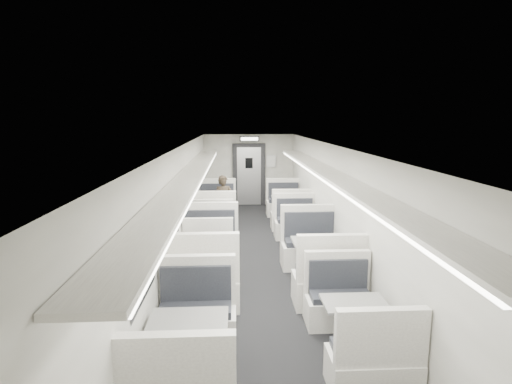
{
  "coord_description": "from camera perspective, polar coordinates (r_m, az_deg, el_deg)",
  "views": [
    {
      "loc": [
        -0.47,
        -7.41,
        2.91
      ],
      "look_at": [
        0.02,
        1.78,
        1.22
      ],
      "focal_mm": 28.0,
      "sensor_mm": 36.0,
      "label": 1
    }
  ],
  "objects": [
    {
      "name": "window_d",
      "position": [
        4.61,
        -15.83,
        -9.8
      ],
      "size": [
        0.02,
        1.18,
        0.84
      ],
      "primitive_type": "cube",
      "color": "black",
      "rests_on": "room"
    },
    {
      "name": "booth_right_a",
      "position": [
        11.44,
        4.43,
        -2.42
      ],
      "size": [
        1.03,
        2.09,
        1.12
      ],
      "color": "white",
      "rests_on": "room"
    },
    {
      "name": "vestibule_door",
      "position": [
        13.48,
        -1.01,
        2.44
      ],
      "size": [
        1.1,
        0.13,
        2.1
      ],
      "color": "black",
      "rests_on": "room"
    },
    {
      "name": "booth_right_b",
      "position": [
        9.23,
        6.28,
        -5.66
      ],
      "size": [
        1.0,
        2.04,
        1.09
      ],
      "color": "white",
      "rests_on": "room"
    },
    {
      "name": "wall_notice",
      "position": [
        13.46,
        2.18,
        4.4
      ],
      "size": [
        0.32,
        0.02,
        0.4
      ],
      "primitive_type": "cube",
      "color": "silver",
      "rests_on": "room"
    },
    {
      "name": "window_a",
      "position": [
        10.97,
        -8.34,
        2.13
      ],
      "size": [
        0.02,
        1.18,
        0.84
      ],
      "primitive_type": "cube",
      "color": "black",
      "rests_on": "room"
    },
    {
      "name": "room",
      "position": [
        7.62,
        0.58,
        -2.55
      ],
      "size": [
        3.24,
        12.24,
        2.64
      ],
      "color": "black",
      "rests_on": "ground"
    },
    {
      "name": "window_c",
      "position": [
        6.68,
        -11.73,
        -3.32
      ],
      "size": [
        0.02,
        1.18,
        0.84
      ],
      "primitive_type": "cube",
      "color": "black",
      "rests_on": "room"
    },
    {
      "name": "luggage_rack_left",
      "position": [
        7.22,
        -9.16,
        2.37
      ],
      "size": [
        0.46,
        10.4,
        0.09
      ],
      "color": "white",
      "rests_on": "room"
    },
    {
      "name": "luggage_rack_right",
      "position": [
        7.39,
        10.43,
        2.5
      ],
      "size": [
        0.46,
        10.4,
        0.09
      ],
      "color": "white",
      "rests_on": "room"
    },
    {
      "name": "booth_right_c",
      "position": [
        7.3,
        8.9,
        -9.76
      ],
      "size": [
        1.12,
        2.27,
        1.22
      ],
      "color": "white",
      "rests_on": "room"
    },
    {
      "name": "booth_left_d",
      "position": [
        4.84,
        -9.51,
        -21.29
      ],
      "size": [
        1.05,
        2.12,
        1.14
      ],
      "color": "white",
      "rests_on": "room"
    },
    {
      "name": "passenger",
      "position": [
        10.77,
        -4.64,
        -1.4
      ],
      "size": [
        0.56,
        0.41,
        1.42
      ],
      "primitive_type": "imported",
      "rotation": [
        0.0,
        0.0,
        0.14
      ],
      "color": "black",
      "rests_on": "room"
    },
    {
      "name": "booth_right_d",
      "position": [
        5.42,
        13.8,
        -18.14
      ],
      "size": [
        0.96,
        1.94,
        1.04
      ],
      "color": "white",
      "rests_on": "room"
    },
    {
      "name": "booth_left_a",
      "position": [
        10.89,
        -5.75,
        -2.99
      ],
      "size": [
        1.09,
        2.21,
        1.18
      ],
      "color": "white",
      "rests_on": "room"
    },
    {
      "name": "exit_sign",
      "position": [
        12.88,
        -0.95,
        7.61
      ],
      "size": [
        0.62,
        0.12,
        0.16
      ],
      "color": "black",
      "rests_on": "room"
    },
    {
      "name": "booth_left_b",
      "position": [
        8.74,
        -6.42,
        -6.69
      ],
      "size": [
        0.96,
        1.95,
        1.05
      ],
      "color": "white",
      "rests_on": "room"
    },
    {
      "name": "window_b",
      "position": [
        8.81,
        -9.62,
        0.07
      ],
      "size": [
        0.02,
        1.18,
        0.84
      ],
      "primitive_type": "cube",
      "color": "black",
      "rests_on": "room"
    },
    {
      "name": "booth_left_c",
      "position": [
        7.22,
        -7.16,
        -9.83
      ],
      "size": [
        1.16,
        2.36,
        1.26
      ],
      "color": "white",
      "rests_on": "room"
    }
  ]
}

